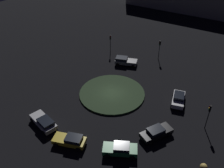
{
  "coord_description": "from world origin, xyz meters",
  "views": [
    {
      "loc": [
        -21.1,
        24.16,
        24.65
      ],
      "look_at": [
        0.0,
        0.0,
        1.97
      ],
      "focal_mm": 40.3,
      "sensor_mm": 36.0,
      "label": 1
    }
  ],
  "objects": [
    {
      "name": "roundabout_island",
      "position": [
        0.0,
        0.0,
        0.13
      ],
      "size": [
        10.47,
        10.47,
        0.27
      ],
      "primitive_type": "cylinder",
      "color": "#2D4228",
      "rests_on": "ground_plane"
    },
    {
      "name": "ground_plane",
      "position": [
        0.0,
        0.0,
        0.0
      ],
      "size": [
        117.02,
        117.02,
        0.0
      ],
      "primitive_type": "plane",
      "color": "black"
    },
    {
      "name": "car_green",
      "position": [
        -8.58,
        8.31,
        0.77
      ],
      "size": [
        4.37,
        3.85,
        1.45
      ],
      "rotation": [
        0.0,
        0.0,
        0.64
      ],
      "color": "#1E7238",
      "rests_on": "ground_plane"
    },
    {
      "name": "car_black",
      "position": [
        -10.33,
        3.1,
        0.74
      ],
      "size": [
        3.11,
        4.66,
        1.42
      ],
      "rotation": [
        0.0,
        0.0,
        1.22
      ],
      "color": "black",
      "rests_on": "ground_plane"
    },
    {
      "name": "traffic_light_west",
      "position": [
        -14.5,
        -2.55,
        2.83
      ],
      "size": [
        0.38,
        0.33,
        3.97
      ],
      "rotation": [
        0.0,
        0.0,
        0.17
      ],
      "color": "#2D2D2D",
      "rests_on": "ground_plane"
    },
    {
      "name": "car_white",
      "position": [
        -9.07,
        -5.0,
        0.78
      ],
      "size": [
        3.17,
        4.31,
        1.52
      ],
      "rotation": [
        0.0,
        0.0,
        1.98
      ],
      "color": "white",
      "rests_on": "ground_plane"
    },
    {
      "name": "car_yellow",
      "position": [
        -2.94,
        11.31,
        0.73
      ],
      "size": [
        4.45,
        3.41,
        1.38
      ],
      "rotation": [
        0.0,
        0.0,
        0.48
      ],
      "color": "gold",
      "rests_on": "ground_plane"
    },
    {
      "name": "traffic_light_southeast",
      "position": [
        9.54,
        -10.41,
        2.73
      ],
      "size": [
        0.38,
        0.39,
        3.83
      ],
      "rotation": [
        0.0,
        0.0,
        2.31
      ],
      "color": "#2D2D2D",
      "rests_on": "ground_plane"
    },
    {
      "name": "car_grey",
      "position": [
        4.24,
        -8.64,
        0.76
      ],
      "size": [
        4.42,
        3.5,
        1.46
      ],
      "rotation": [
        0.0,
        0.0,
        3.63
      ],
      "color": "slate",
      "rests_on": "ground_plane"
    },
    {
      "name": "car_silver",
      "position": [
        2.22,
        11.54,
        0.78
      ],
      "size": [
        4.67,
        2.42,
        1.46
      ],
      "rotation": [
        0.0,
        0.0,
        -0.11
      ],
      "color": "silver",
      "rests_on": "ground_plane"
    },
    {
      "name": "traffic_light_south",
      "position": [
        0.65,
        -14.63,
        2.77
      ],
      "size": [
        0.31,
        0.36,
        3.88
      ],
      "rotation": [
        0.0,
        0.0,
        1.62
      ],
      "color": "#2D2D2D",
      "rests_on": "ground_plane"
    }
  ]
}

